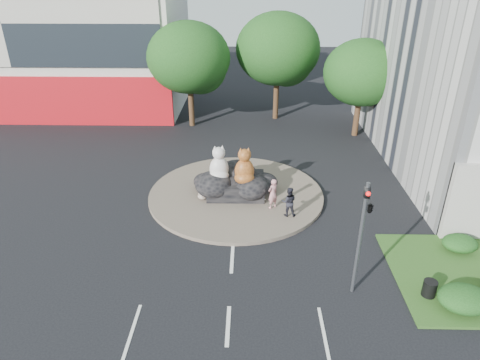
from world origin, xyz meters
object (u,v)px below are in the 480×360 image
object	(u,v)px
kitten_white	(261,196)
cat_white	(219,163)
parked_car	(68,113)
litter_bin	(429,288)
kitten_calico	(202,190)
pedestrian_pink	(273,194)
pedestrian_dark	(289,202)
cat_tabby	(244,165)

from	to	relation	value
kitten_white	cat_white	bearing A→B (deg)	122.10
parked_car	kitten_white	bearing A→B (deg)	-134.47
kitten_white	litter_bin	xyz separation A→B (m)	(6.52, -7.33, -0.09)
kitten_calico	kitten_white	size ratio (longest dim) A/B	1.44
kitten_white	litter_bin	bearing A→B (deg)	-86.55
kitten_white	pedestrian_pink	size ratio (longest dim) A/B	0.42
pedestrian_pink	cat_white	bearing A→B (deg)	-67.36
cat_white	parked_car	size ratio (longest dim) A/B	0.48
cat_white	pedestrian_pink	xyz separation A→B (m)	(2.95, -1.52, -1.08)
cat_white	litter_bin	bearing A→B (deg)	-51.82
cat_white	pedestrian_dark	xyz separation A→B (m)	(3.74, -2.31, -1.12)
cat_tabby	kitten_calico	bearing A→B (deg)	-177.46
cat_tabby	parked_car	xyz separation A→B (m)	(-15.16, 13.29, -1.43)
parked_car	litter_bin	size ratio (longest dim) A/B	6.24
cat_tabby	litter_bin	distance (m)	10.99
cat_white	litter_bin	xyz separation A→B (m)	(8.89, -8.18, -1.67)
kitten_calico	cat_tabby	bearing A→B (deg)	31.70
kitten_white	litter_bin	distance (m)	9.81
litter_bin	parked_car	bearing A→B (deg)	136.90
cat_white	kitten_calico	distance (m)	1.80
litter_bin	cat_white	bearing A→B (deg)	137.37
litter_bin	pedestrian_dark	bearing A→B (deg)	131.24
pedestrian_dark	cat_tabby	bearing A→B (deg)	-38.62
cat_white	cat_tabby	size ratio (longest dim) A/B	0.99
parked_car	litter_bin	xyz separation A→B (m)	(22.63, -21.17, -0.25)
pedestrian_pink	litter_bin	world-z (taller)	pedestrian_pink
cat_tabby	kitten_white	xyz separation A→B (m)	(0.95, -0.55, -1.59)
parked_car	kitten_calico	bearing A→B (deg)	-140.48
kitten_calico	pedestrian_pink	size ratio (longest dim) A/B	0.60
pedestrian_dark	litter_bin	size ratio (longest dim) A/B	2.34
cat_white	kitten_calico	world-z (taller)	cat_white
pedestrian_pink	kitten_white	bearing A→B (deg)	-89.23
pedestrian_dark	cat_white	bearing A→B (deg)	-29.39
pedestrian_pink	litter_bin	bearing A→B (deg)	91.68
cat_white	pedestrian_pink	world-z (taller)	cat_white
pedestrian_dark	litter_bin	bearing A→B (deg)	133.52
kitten_white	pedestrian_pink	world-z (taller)	pedestrian_pink
cat_tabby	litter_bin	xyz separation A→B (m)	(7.47, -7.88, -1.68)
cat_tabby	pedestrian_dark	size ratio (longest dim) A/B	1.29
kitten_calico	litter_bin	bearing A→B (deg)	-13.68
cat_tabby	kitten_calico	xyz separation A→B (m)	(-2.33, -0.32, -1.44)
pedestrian_dark	parked_car	world-z (taller)	pedestrian_dark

